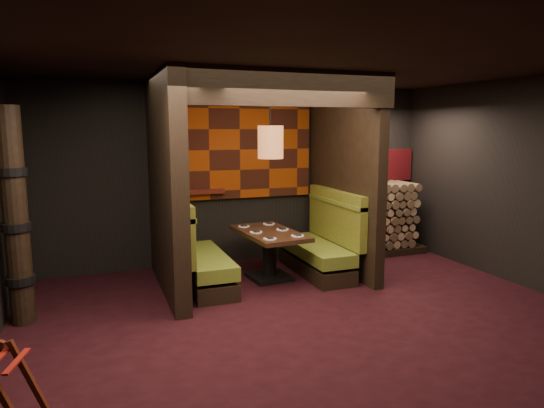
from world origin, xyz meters
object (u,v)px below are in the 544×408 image
(booth_bench_left, at_px, (197,258))
(firewood_stack, at_px, (375,219))
(totem_column, at_px, (16,219))
(booth_bench_right, at_px, (322,246))
(dining_table, at_px, (269,247))
(pendant_lamp, at_px, (271,142))

(booth_bench_left, distance_m, firewood_stack, 3.33)
(totem_column, height_order, firewood_stack, totem_column)
(totem_column, bearing_deg, booth_bench_right, 7.86)
(booth_bench_left, relative_size, booth_bench_right, 1.00)
(booth_bench_left, distance_m, dining_table, 1.05)
(booth_bench_right, relative_size, dining_table, 1.15)
(pendant_lamp, bearing_deg, booth_bench_left, 176.21)
(dining_table, xyz_separation_m, pendant_lamp, (0.00, -0.05, 1.50))
(booth_bench_left, relative_size, pendant_lamp, 1.44)
(booth_bench_left, xyz_separation_m, dining_table, (1.05, -0.02, 0.07))
(firewood_stack, bearing_deg, totem_column, -166.81)
(booth_bench_right, height_order, firewood_stack, firewood_stack)
(pendant_lamp, height_order, firewood_stack, pendant_lamp)
(dining_table, height_order, firewood_stack, firewood_stack)
(dining_table, bearing_deg, booth_bench_left, 178.94)
(dining_table, distance_m, firewood_stack, 2.32)
(totem_column, bearing_deg, firewood_stack, 13.19)
(booth_bench_right, relative_size, firewood_stack, 0.92)
(booth_bench_right, distance_m, firewood_stack, 1.54)
(booth_bench_right, xyz_separation_m, dining_table, (-0.85, -0.02, 0.07))
(pendant_lamp, relative_size, firewood_stack, 0.64)
(booth_bench_left, xyz_separation_m, booth_bench_right, (1.89, 0.00, 0.00))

